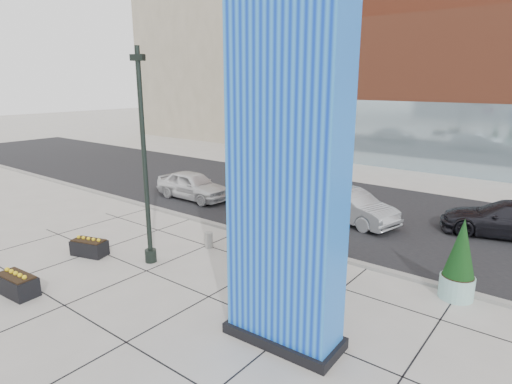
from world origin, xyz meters
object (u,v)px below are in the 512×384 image
Objects in this scene: lamp_post at (146,180)px; car_silver_mid at (350,206)px; blue_pylon at (287,155)px; concrete_bollard at (209,240)px; overhead_street_sign at (274,148)px; car_white_west at (193,186)px; public_art_sculpture at (287,228)px.

car_silver_mid is (3.74, 8.64, -2.32)m from lamp_post.
concrete_bollard is (-5.90, 3.39, -4.47)m from blue_pylon.
overhead_street_sign reaches higher than car_silver_mid.
concrete_bollard is 4.46m from overhead_street_sign.
car_white_west is 0.97× the size of car_silver_mid.
overhead_street_sign is at bearing 128.16° from public_art_sculpture.
blue_pylon is 14.73m from car_white_west.
public_art_sculpture is 9.45m from car_white_west.
car_silver_mid is (-2.87, 9.71, -4.02)m from blue_pylon.
blue_pylon is 2.19× the size of car_white_west.
blue_pylon is 10.90m from car_silver_mid.
public_art_sculpture reaches higher than car_silver_mid.
overhead_street_sign is 0.99× the size of car_silver_mid.
blue_pylon is at bearing -124.83° from car_white_west.
public_art_sculpture is 3.14m from overhead_street_sign.
public_art_sculpture is at bearing 42.54° from lamp_post.
concrete_bollard is at bearing -157.70° from overhead_street_sign.
overhead_street_sign is at bearing -110.58° from car_white_west.
car_silver_mid is (1.23, 4.45, -3.18)m from overhead_street_sign.
overhead_street_sign is at bearing 46.05° from concrete_bollard.
car_white_west reaches higher than concrete_bollard.
car_silver_mid is at bearing 64.39° from concrete_bollard.
blue_pylon reaches higher than car_white_west.
blue_pylon is 2.16× the size of overhead_street_sign.
blue_pylon is 6.72m from overhead_street_sign.
overhead_street_sign is (-4.10, 5.26, -0.84)m from blue_pylon.
lamp_post is at bearing 168.82° from blue_pylon.
public_art_sculpture is at bearing -166.75° from car_silver_mid.
public_art_sculpture is 5.27m from car_silver_mid.
lamp_post is 1.64× the size of overhead_street_sign.
concrete_bollard is 0.14× the size of overhead_street_sign.
blue_pylon reaches higher than overhead_street_sign.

